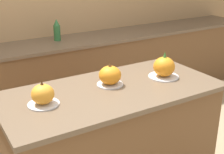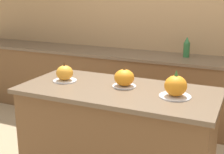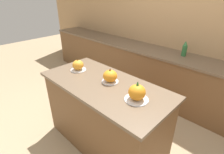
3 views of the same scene
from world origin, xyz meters
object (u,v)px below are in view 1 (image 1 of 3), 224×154
(pumpkin_cake_center, at_px, (110,76))
(bottle_tall, at_px, (57,30))
(pumpkin_cake_left, at_px, (43,95))
(pumpkin_cake_right, at_px, (164,68))

(pumpkin_cake_center, distance_m, bottle_tall, 1.50)
(pumpkin_cake_left, xyz_separation_m, pumpkin_cake_right, (0.96, -0.02, 0.01))
(bottle_tall, bearing_deg, pumpkin_cake_left, -114.73)
(pumpkin_cake_left, height_order, pumpkin_cake_center, pumpkin_cake_center)
(bottle_tall, bearing_deg, pumpkin_cake_center, -97.40)
(pumpkin_cake_right, bearing_deg, bottle_tall, 98.69)
(pumpkin_cake_center, relative_size, bottle_tall, 0.78)
(pumpkin_cake_center, xyz_separation_m, pumpkin_cake_right, (0.43, -0.08, 0.01))
(pumpkin_cake_center, bearing_deg, pumpkin_cake_right, -10.25)
(pumpkin_cake_center, height_order, bottle_tall, bottle_tall)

